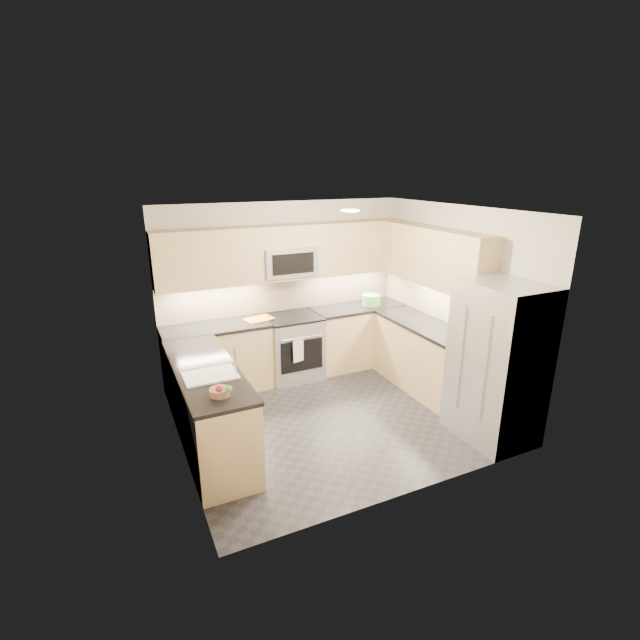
{
  "coord_description": "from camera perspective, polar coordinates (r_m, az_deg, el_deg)",
  "views": [
    {
      "loc": [
        -2.31,
        -4.56,
        2.93
      ],
      "look_at": [
        0.0,
        0.35,
        1.15
      ],
      "focal_mm": 26.0,
      "sensor_mm": 36.0,
      "label": 1
    }
  ],
  "objects": [
    {
      "name": "fruit_apple",
      "position": [
        4.28,
        -12.31,
        -8.27
      ],
      "size": [
        0.06,
        0.06,
        0.06
      ],
      "primitive_type": "sphere",
      "color": "red",
      "rests_on": "fruit_basket"
    },
    {
      "name": "wall_left",
      "position": [
        4.88,
        -17.67,
        -2.85
      ],
      "size": [
        0.02,
        3.2,
        2.5
      ],
      "primitive_type": "cube",
      "color": "beige",
      "rests_on": "floor"
    },
    {
      "name": "ceiling",
      "position": [
        5.12,
        1.71,
        13.35
      ],
      "size": [
        3.6,
        3.2,
        0.02
      ],
      "primitive_type": "cube",
      "color": "beige",
      "rests_on": "wall_back"
    },
    {
      "name": "fruit_basket",
      "position": [
        4.4,
        -12.25,
        -8.66
      ],
      "size": [
        0.22,
        0.22,
        0.07
      ],
      "primitive_type": "cylinder",
      "rotation": [
        0.0,
        0.0,
        0.19
      ],
      "color": "#976946",
      "rests_on": "countertop_peninsula"
    },
    {
      "name": "wall_front",
      "position": [
        4.11,
        11.72,
        -6.37
      ],
      "size": [
        3.6,
        0.02,
        2.5
      ],
      "primitive_type": "cube",
      "color": "beige",
      "rests_on": "floor"
    },
    {
      "name": "upper_cab_right",
      "position": [
        6.33,
        13.87,
        7.59
      ],
      "size": [
        0.35,
        1.95,
        0.75
      ],
      "primitive_type": "cube",
      "color": "tan",
      "rests_on": "wall_right"
    },
    {
      "name": "faucet",
      "position": [
        4.81,
        -10.43,
        -4.78
      ],
      "size": [
        0.03,
        0.03,
        0.28
      ],
      "primitive_type": "cylinder",
      "color": "silver",
      "rests_on": "countertop_peninsula"
    },
    {
      "name": "wall_right",
      "position": [
        6.36,
        16.25,
        2.12
      ],
      "size": [
        0.02,
        3.2,
        2.5
      ],
      "primitive_type": "cube",
      "color": "beige",
      "rests_on": "floor"
    },
    {
      "name": "microwave",
      "position": [
        6.5,
        -3.97,
        7.24
      ],
      "size": [
        0.76,
        0.4,
        0.4
      ],
      "primitive_type": "cube",
      "color": "#94979B",
      "rests_on": "upper_cab_back"
    },
    {
      "name": "backsplash_back",
      "position": [
        6.79,
        -4.48,
        3.33
      ],
      "size": [
        3.6,
        0.01,
        0.51
      ],
      "primitive_type": "cube",
      "color": "tan",
      "rests_on": "wall_back"
    },
    {
      "name": "upper_cab_back",
      "position": [
        6.5,
        -4.07,
        8.35
      ],
      "size": [
        3.6,
        0.35,
        0.75
      ],
      "primitive_type": "cube",
      "color": "tan",
      "rests_on": "wall_back"
    },
    {
      "name": "fruit_pear",
      "position": [
        4.26,
        -11.19,
        -8.33
      ],
      "size": [
        0.07,
        0.07,
        0.07
      ],
      "primitive_type": "sphere",
      "color": "green",
      "rests_on": "fruit_basket"
    },
    {
      "name": "wall_back",
      "position": [
        6.79,
        -4.5,
        3.79
      ],
      "size": [
        3.6,
        0.02,
        2.5
      ],
      "primitive_type": "cube",
      "color": "beige",
      "rests_on": "floor"
    },
    {
      "name": "cutting_board",
      "position": [
        6.46,
        -7.51,
        0.14
      ],
      "size": [
        0.43,
        0.35,
        0.01
      ],
      "primitive_type": "cube",
      "rotation": [
        0.0,
        0.0,
        0.23
      ],
      "color": "orange",
      "rests_on": "countertop_back_left"
    },
    {
      "name": "countertop_back_left",
      "position": [
        6.31,
        -12.73,
        -0.86
      ],
      "size": [
        1.42,
        0.63,
        0.04
      ],
      "primitive_type": "cube",
      "color": "black",
      "rests_on": "base_cab_back_left"
    },
    {
      "name": "dish_towel_check",
      "position": [
        6.36,
        -2.69,
        -3.8
      ],
      "size": [
        0.17,
        0.06,
        0.32
      ],
      "primitive_type": "cube",
      "rotation": [
        0.0,
        0.0,
        0.26
      ],
      "color": "white",
      "rests_on": "oven_handle"
    },
    {
      "name": "floor",
      "position": [
        5.89,
        1.48,
        -11.67
      ],
      "size": [
        3.6,
        3.2,
        0.0
      ],
      "primitive_type": "cube",
      "color": "#25252A",
      "rests_on": "ground"
    },
    {
      "name": "countertop_peninsula",
      "position": [
        5.04,
        -13.94,
        -5.88
      ],
      "size": [
        0.63,
        2.0,
        0.04
      ],
      "primitive_type": "cube",
      "color": "black",
      "rests_on": "base_cab_peninsula"
    },
    {
      "name": "base_cab_peninsula",
      "position": [
        5.25,
        -13.54,
        -10.57
      ],
      "size": [
        0.6,
        2.0,
        0.9
      ],
      "primitive_type": "cube",
      "color": "tan",
      "rests_on": "floor"
    },
    {
      "name": "base_cab_back_left",
      "position": [
        6.48,
        -12.45,
        -4.8
      ],
      "size": [
        1.42,
        0.6,
        0.9
      ],
      "primitive_type": "cube",
      "color": "tan",
      "rests_on": "floor"
    },
    {
      "name": "fridge_handle_left",
      "position": [
        5.08,
        19.57,
        -5.89
      ],
      "size": [
        0.02,
        0.02,
        1.2
      ],
      "primitive_type": "cylinder",
      "color": "#B2B5BA",
      "rests_on": "refrigerator"
    },
    {
      "name": "backsplash_right",
      "position": [
        6.7,
        13.67,
        2.65
      ],
      "size": [
        0.01,
        2.3,
        0.51
      ],
      "primitive_type": "cube",
      "color": "tan",
      "rests_on": "wall_right"
    },
    {
      "name": "base_cab_back_right",
      "position": [
        7.21,
        4.64,
        -2.0
      ],
      "size": [
        1.42,
        0.6,
        0.9
      ],
      "primitive_type": "cube",
      "color": "tan",
      "rests_on": "floor"
    },
    {
      "name": "oven_handle",
      "position": [
        6.34,
        -2.21,
        -2.22
      ],
      "size": [
        0.6,
        0.02,
        0.02
      ],
      "primitive_type": "cylinder",
      "rotation": [
        0.0,
        1.57,
        0.0
      ],
      "color": "#B2B5BA",
      "rests_on": "gas_range"
    },
    {
      "name": "gas_range",
      "position": [
        6.74,
        -3.35,
        -3.39
      ],
      "size": [
        0.76,
        0.65,
        0.91
      ],
      "primitive_type": "cube",
      "color": "#ABAEB4",
      "rests_on": "floor"
    },
    {
      "name": "base_cab_right",
      "position": [
        6.54,
        12.78,
        -4.58
      ],
      "size": [
        0.6,
        1.7,
        0.9
      ],
      "primitive_type": "cube",
      "color": "tan",
      "rests_on": "floor"
    },
    {
      "name": "range_cooktop",
      "position": [
        6.59,
        -3.42,
        0.33
      ],
      "size": [
        0.76,
        0.65,
        0.03
      ],
      "primitive_type": "cube",
      "color": "black",
      "rests_on": "gas_range"
    },
    {
      "name": "microwave_door",
      "position": [
        6.32,
        -3.29,
        6.92
      ],
      "size": [
        0.6,
        0.01,
        0.28
      ],
      "primitive_type": "cube",
      "color": "black",
      "rests_on": "microwave"
    },
    {
      "name": "sink_basin",
      "position": [
        4.84,
        -13.29,
        -7.43
      ],
      "size": [
        0.52,
        0.38,
        0.16
      ],
      "primitive_type": "cube",
      "color": "white",
      "rests_on": "base_cab_peninsula"
    },
    {
      "name": "oven_door_glass",
      "position": [
        6.46,
        -2.25,
        -4.41
      ],
      "size": [
        0.62,
        0.02,
        0.45
      ],
      "primitive_type": "cube",
      "color": "black",
      "rests_on": "gas_range"
    },
    {
      "name": "countertop_back_right",
      "position": [
        7.06,
        4.73,
        1.58
      ],
      "size": [
        1.42,
        0.63,
        0.04
      ],
      "primitive_type": "cube",
      "color": "black",
      "rests_on": "base_cab_back_right"
    },
    {
      "name": "fridge_handle_right",
      "position": [
        5.31,
        16.89,
        -4.53
      ],
      "size": [
        0.02,
        0.02,
        1.2
      ],
      "primitive_type": "cylinder",
      "color": "#B2B5BA",
      "rests_on": "refrigerator"
    },
    {
      "name": "utensil_bowl",
      "position": [
        7.11,
        6.34,
        2.47
      ],
      "size": [
        0.35,
        0.35,
        0.16
      ],
      "primitive_type": "cylinder",
      "rotation": [
        0.0,
        0.0,
        0.32
      ],
      "color": "#51A145",
      "rests_on": "countertop_back_right"
    },
    {
      "name": "refrigerator",
      "position": [
        5.46,
        21.0,
        -4.92
      ],
      "size": [
        0.7,
        0.9,
        1.8
      ],
      "primitive_type": "cube",
      "color": "#ADB1B5",
      "rests_on": "floor"
    },
    {
      "name": "countertop_right",
      "position": [
        6.38,
        13.07,
        -0.68
      ],
      "size": [
        0.63,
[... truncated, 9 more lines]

